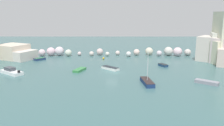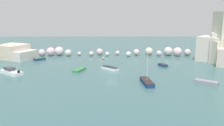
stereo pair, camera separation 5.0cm
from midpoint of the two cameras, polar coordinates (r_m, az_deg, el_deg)
The scene contains 10 objects.
cove_water at distance 50.53m, azimuth 0.01°, elevation -2.33°, with size 160.00×160.00×0.00m, color #3D6465.
rock_breakwater at distance 70.22m, azimuth 1.03°, elevation 2.79°, with size 46.81×4.53×2.76m.
channel_buoy at distance 64.89m, azimuth -2.02°, elevation 1.20°, with size 0.56×0.56×0.56m, color gold.
moored_boat_0 at distance 42.66m, azimuth 8.88°, elevation -4.69°, with size 2.10×5.37×6.04m.
moored_boat_1 at distance 66.83m, azimuth -17.52°, elevation 0.99°, with size 3.23×3.21×0.60m.
moored_boat_2 at distance 52.28m, azimuth -8.00°, elevation -1.68°, with size 2.75×4.17×0.48m.
moored_boat_3 at distance 52.99m, azimuth -0.32°, elevation -1.30°, with size 4.26×4.21×0.61m.
moored_boat_4 at distance 53.76m, azimuth -23.74°, elevation -1.95°, with size 5.98×5.21×1.37m.
moored_boat_5 at distance 45.79m, azimuth 22.70°, elevation -4.46°, with size 4.11×3.56×0.61m.
moored_boat_6 at distance 57.59m, azimuth 12.76°, elevation -0.54°, with size 2.24×2.84×0.54m.
Camera 2 is at (0.13, -48.90, 12.76)m, focal length 36.58 mm.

